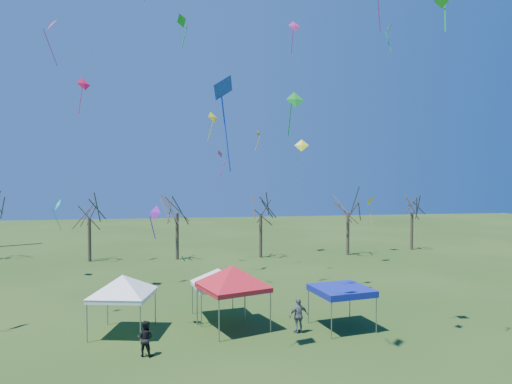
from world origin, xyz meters
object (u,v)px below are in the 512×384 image
at_px(tent_white_mid, 218,272).
at_px(person_grey, 299,316).
at_px(tree_2, 177,196).
at_px(tent_red, 233,270).
at_px(tree_3, 261,198).
at_px(tree_4, 348,197).
at_px(tent_white_west, 123,279).
at_px(tree_1, 89,202).
at_px(person_dark, 145,338).
at_px(tent_blue, 341,291).
at_px(tree_5, 412,199).

xyz_separation_m(tent_white_mid, person_grey, (4.00, -3.23, -1.79)).
distance_m(tree_2, tent_red, 21.89).
height_order(tree_3, tent_red, tree_3).
distance_m(tree_4, tent_white_mid, 24.71).
distance_m(tree_4, tent_red, 25.83).
xyz_separation_m(tree_2, tree_3, (8.40, -0.33, -0.21)).
xyz_separation_m(tent_red, person_grey, (3.35, -1.27, -2.30)).
bearing_deg(tree_4, tree_2, 178.78).
distance_m(tree_3, tent_red, 21.97).
bearing_deg(person_grey, tree_3, -108.12).
bearing_deg(tent_white_west, tree_1, 104.71).
height_order(tree_1, person_dark, tree_1).
relative_size(tree_3, tent_blue, 2.40).
relative_size(tent_white_west, tent_white_mid, 1.06).
distance_m(tree_2, tree_3, 8.41).
distance_m(tree_4, person_grey, 25.56).
relative_size(person_dark, person_grey, 0.89).
relative_size(tree_4, tent_red, 1.84).
height_order(tent_white_west, person_dark, tent_white_west).
height_order(tree_2, tree_5, tree_2).
bearing_deg(tent_white_mid, tent_red, -71.74).
bearing_deg(person_dark, tree_5, -117.28).
distance_m(tree_2, tent_white_west, 21.76).
bearing_deg(tree_5, tent_blue, -125.52).
height_order(person_dark, person_grey, person_grey).
distance_m(tree_1, tent_red, 24.70).
bearing_deg(tree_3, tree_1, 177.94).
xyz_separation_m(tree_4, tree_5, (8.37, 2.06, -0.33)).
xyz_separation_m(tree_3, tent_red, (-5.33, -21.12, -2.86)).
relative_size(tent_white_mid, tent_red, 0.88).
distance_m(tent_white_mid, person_grey, 5.44).
bearing_deg(tree_3, person_dark, -111.94).
height_order(tree_4, person_dark, tree_4).
relative_size(tree_3, person_dark, 4.82).
bearing_deg(person_grey, tree_1, -70.27).
bearing_deg(person_grey, tent_red, -33.83).
height_order(tent_red, tent_blue, tent_red).
relative_size(tent_red, person_dark, 2.60).
distance_m(tent_blue, person_dark, 10.57).
relative_size(tree_2, tent_white_west, 2.05).
bearing_deg(tent_white_west, tent_red, -1.30).
bearing_deg(tent_white_mid, tent_blue, -23.99).
bearing_deg(tree_1, tent_white_west, -75.29).
height_order(tree_3, tree_4, tree_3).
bearing_deg(tree_4, tent_blue, -111.83).
xyz_separation_m(tree_1, tent_white_west, (5.67, -21.59, -2.88)).
bearing_deg(tree_1, tree_3, -2.06).
height_order(tree_4, tent_white_west, tree_4).
relative_size(tree_2, tent_white_mid, 2.17).
distance_m(tree_1, tree_2, 8.42).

